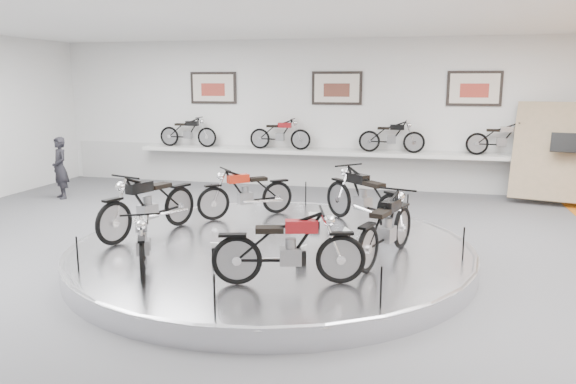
% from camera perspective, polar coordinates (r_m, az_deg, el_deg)
% --- Properties ---
extents(floor, '(16.00, 16.00, 0.00)m').
position_cam_1_polar(floor, '(8.91, -2.19, -7.63)').
color(floor, '#515154').
rests_on(floor, ground).
extents(ceiling, '(16.00, 16.00, 0.00)m').
position_cam_1_polar(ceiling, '(8.51, -2.40, 18.80)').
color(ceiling, white).
rests_on(ceiling, wall_back).
extents(wall_back, '(16.00, 0.00, 16.00)m').
position_cam_1_polar(wall_back, '(15.31, 4.96, 7.85)').
color(wall_back, silver).
rests_on(wall_back, floor).
extents(dado_band, '(15.68, 0.04, 1.10)m').
position_cam_1_polar(dado_band, '(15.44, 4.86, 2.46)').
color(dado_band, '#BCBCBA').
rests_on(dado_band, floor).
extents(display_platform, '(6.40, 6.40, 0.30)m').
position_cam_1_polar(display_platform, '(9.13, -1.68, -6.15)').
color(display_platform, silver).
rests_on(display_platform, floor).
extents(platform_rim, '(6.40, 6.40, 0.10)m').
position_cam_1_polar(platform_rim, '(9.10, -1.69, -5.43)').
color(platform_rim, '#B2B2BA').
rests_on(platform_rim, display_platform).
extents(shelf, '(11.00, 0.55, 0.10)m').
position_cam_1_polar(shelf, '(15.11, 4.72, 4.00)').
color(shelf, silver).
rests_on(shelf, wall_back).
extents(poster_left, '(1.35, 0.06, 0.88)m').
position_cam_1_polar(poster_left, '(16.15, -7.60, 10.45)').
color(poster_left, beige).
rests_on(poster_left, wall_back).
extents(poster_center, '(1.35, 0.06, 0.88)m').
position_cam_1_polar(poster_center, '(15.25, 4.98, 10.47)').
color(poster_center, beige).
rests_on(poster_center, wall_back).
extents(poster_right, '(1.35, 0.06, 0.88)m').
position_cam_1_polar(poster_right, '(15.12, 18.41, 9.95)').
color(poster_right, beige).
rests_on(poster_right, wall_back).
extents(display_panel, '(2.56, 1.52, 2.30)m').
position_cam_1_polar(display_panel, '(14.67, 26.53, 3.64)').
color(display_panel, tan).
rests_on(display_panel, floor).
extents(shelf_bike_a, '(1.22, 0.43, 0.73)m').
position_cam_1_polar(shelf_bike_a, '(16.24, -10.13, 5.83)').
color(shelf_bike_a, black).
rests_on(shelf_bike_a, shelf).
extents(shelf_bike_b, '(1.22, 0.43, 0.73)m').
position_cam_1_polar(shelf_bike_b, '(15.36, -0.82, 5.71)').
color(shelf_bike_b, maroon).
rests_on(shelf_bike_b, shelf).
extents(shelf_bike_c, '(1.22, 0.43, 0.73)m').
position_cam_1_polar(shelf_bike_c, '(14.90, 10.47, 5.36)').
color(shelf_bike_c, black).
rests_on(shelf_bike_c, shelf).
extents(shelf_bike_d, '(1.22, 0.43, 0.73)m').
position_cam_1_polar(shelf_bike_d, '(15.00, 20.86, 4.86)').
color(shelf_bike_d, silver).
rests_on(shelf_bike_d, shelf).
extents(bike_a, '(1.76, 1.72, 1.07)m').
position_cam_1_polar(bike_a, '(10.20, 7.70, -0.44)').
color(bike_a, black).
rests_on(bike_a, display_platform).
extents(bike_b, '(1.65, 1.50, 0.97)m').
position_cam_1_polar(bike_b, '(10.79, -4.29, 0.01)').
color(bike_b, '#AC210E').
rests_on(bike_b, display_platform).
extents(bike_c, '(1.23, 1.96, 1.09)m').
position_cam_1_polar(bike_c, '(9.76, -14.01, -1.14)').
color(bike_c, black).
rests_on(bike_c, display_platform).
extents(bike_d, '(1.17, 1.59, 0.89)m').
position_cam_1_polar(bike_d, '(7.98, -14.58, -4.62)').
color(bike_d, silver).
rests_on(bike_d, display_platform).
extents(bike_e, '(1.77, 1.02, 0.99)m').
position_cam_1_polar(bike_e, '(7.17, 0.10, -5.64)').
color(bike_e, maroon).
rests_on(bike_e, display_platform).
extents(bike_f, '(1.08, 1.80, 1.00)m').
position_cam_1_polar(bike_f, '(8.28, 9.97, -3.46)').
color(bike_f, black).
rests_on(bike_f, display_platform).
extents(visitor, '(0.67, 0.63, 1.54)m').
position_cam_1_polar(visitor, '(15.02, -22.14, 2.28)').
color(visitor, black).
rests_on(visitor, floor).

